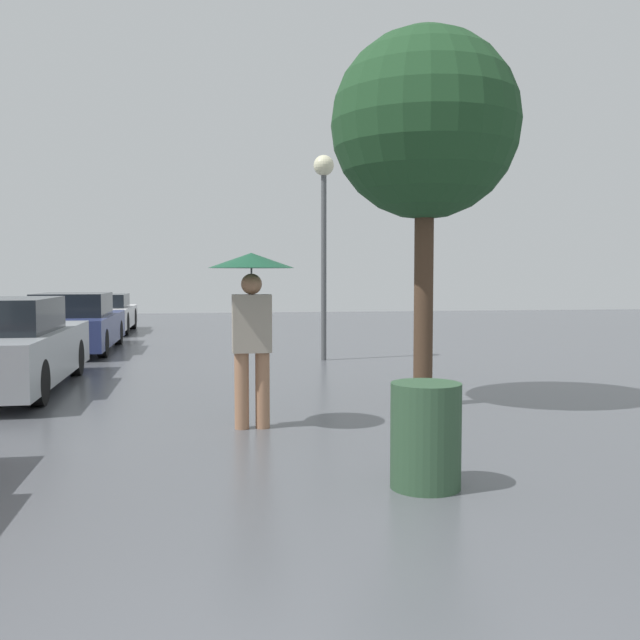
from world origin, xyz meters
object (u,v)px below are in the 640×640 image
(parked_car_farthest, at_px, (103,314))
(tree, at_px, (425,126))
(street_lamp, at_px, (324,206))
(pedestrian, at_px, (252,298))
(trash_bin, at_px, (426,435))
(parked_car_third, at_px, (75,324))
(parked_car_second, at_px, (0,348))

(parked_car_farthest, relative_size, tree, 0.82)
(tree, distance_m, street_lamp, 5.10)
(pedestrian, bearing_deg, trash_bin, -63.91)
(parked_car_farthest, xyz_separation_m, trash_bin, (4.50, -16.27, -0.13))
(parked_car_third, distance_m, parked_car_farthest, 5.26)
(pedestrian, xyz_separation_m, parked_car_farthest, (-3.32, 13.86, -0.88))
(pedestrian, relative_size, parked_car_second, 0.42)
(parked_car_third, distance_m, trash_bin, 11.87)
(tree, bearing_deg, parked_car_farthest, 113.41)
(tree, xyz_separation_m, trash_bin, (-1.07, -3.39, -3.11))
(tree, distance_m, trash_bin, 4.73)
(parked_car_third, xyz_separation_m, trash_bin, (4.43, -11.01, -0.18))
(parked_car_third, xyz_separation_m, parked_car_farthest, (-0.07, 5.26, -0.05))
(trash_bin, bearing_deg, parked_car_second, 129.38)
(parked_car_second, bearing_deg, tree, -21.14)
(tree, relative_size, street_lamp, 1.19)
(parked_car_second, height_order, tree, tree)
(tree, height_order, trash_bin, tree)
(pedestrian, distance_m, street_lamp, 6.52)
(parked_car_second, xyz_separation_m, trash_bin, (4.57, -5.57, -0.21))
(parked_car_third, height_order, trash_bin, parked_car_third)
(parked_car_farthest, relative_size, trash_bin, 4.70)
(parked_car_farthest, distance_m, trash_bin, 16.88)
(street_lamp, bearing_deg, pedestrian, -107.11)
(street_lamp, bearing_deg, parked_car_third, 153.40)
(parked_car_third, xyz_separation_m, street_lamp, (5.11, -2.56, 2.43))
(parked_car_farthest, bearing_deg, parked_car_second, -90.38)
(tree, height_order, street_lamp, tree)
(parked_car_second, xyz_separation_m, parked_car_third, (0.15, 5.44, -0.03))
(pedestrian, bearing_deg, parked_car_third, 110.70)
(street_lamp, relative_size, trash_bin, 4.81)
(parked_car_third, height_order, tree, tree)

